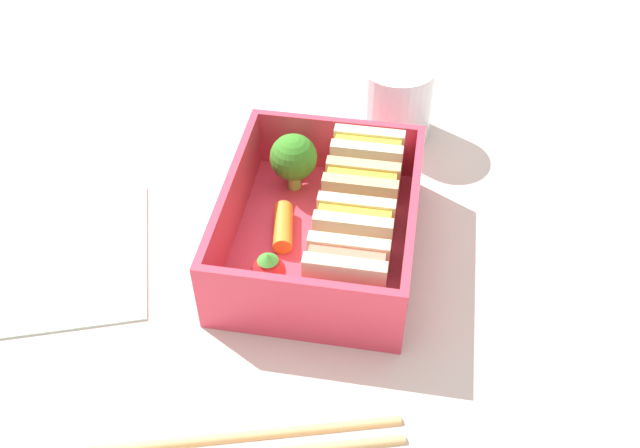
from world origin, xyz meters
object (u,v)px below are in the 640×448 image
at_px(strawberry_far_left, 269,271).
at_px(drinking_glass, 396,100).
at_px(broccoli_floret, 293,158).
at_px(sandwich_left, 367,165).
at_px(sandwich_center, 354,236).
at_px(carrot_stick_far_left, 283,227).
at_px(sandwich_center_right, 346,278).
at_px(folded_napkin, 80,255).
at_px(chopstick_pair, 229,445).
at_px(sandwich_center_left, 360,199).

height_order(strawberry_far_left, drinking_glass, drinking_glass).
bearing_deg(broccoli_floret, sandwich_left, 94.95).
xyz_separation_m(sandwich_center, carrot_stick_far_left, (-0.02, -0.06, -0.02)).
xyz_separation_m(sandwich_center_right, folded_napkin, (-0.02, -0.21, -0.04)).
xyz_separation_m(chopstick_pair, folded_napkin, (-0.14, -0.15, -0.00)).
distance_m(sandwich_center, chopstick_pair, 0.17).
bearing_deg(sandwich_center_right, chopstick_pair, -25.74).
relative_size(broccoli_floret, carrot_stick_far_left, 1.15).
height_order(broccoli_floret, strawberry_far_left, broccoli_floret).
height_order(sandwich_center_left, sandwich_center, same).
height_order(sandwich_center_left, strawberry_far_left, sandwich_center_left).
bearing_deg(sandwich_center_right, broccoli_floret, -152.99).
bearing_deg(drinking_glass, broccoli_floret, -35.70).
height_order(sandwich_left, sandwich_center_left, same).
bearing_deg(chopstick_pair, broccoli_floret, -179.22).
relative_size(sandwich_center, sandwich_center_right, 1.00).
bearing_deg(strawberry_far_left, carrot_stick_far_left, -179.67).
height_order(sandwich_center, sandwich_center_right, same).
bearing_deg(sandwich_center, sandwich_center_left, 180.00).
xyz_separation_m(sandwich_left, folded_napkin, (0.10, -0.21, -0.04)).
bearing_deg(folded_napkin, broccoli_floret, 121.85).
xyz_separation_m(strawberry_far_left, chopstick_pair, (0.12, 0.00, -0.02)).
height_order(broccoli_floret, folded_napkin, broccoli_floret).
bearing_deg(broccoli_floret, sandwich_center_left, 59.20).
xyz_separation_m(sandwich_center_right, strawberry_far_left, (-0.01, -0.06, -0.01)).
relative_size(sandwich_center_left, folded_napkin, 0.39).
xyz_separation_m(carrot_stick_far_left, folded_napkin, (0.04, -0.15, -0.02)).
distance_m(carrot_stick_far_left, strawberry_far_left, 0.05).
bearing_deg(chopstick_pair, folded_napkin, -131.44).
relative_size(sandwich_center, chopstick_pair, 0.26).
distance_m(sandwich_center_right, strawberry_far_left, 0.06).
relative_size(sandwich_left, folded_napkin, 0.39).
relative_size(broccoli_floret, drinking_glass, 0.71).
xyz_separation_m(sandwich_center_left, sandwich_center_right, (0.08, 0.00, 0.00)).
bearing_deg(sandwich_left, sandwich_center_right, 0.00).
bearing_deg(chopstick_pair, sandwich_left, 166.72).
bearing_deg(folded_napkin, sandwich_center_right, 84.26).
bearing_deg(sandwich_center_left, broccoli_floret, -120.80).
xyz_separation_m(sandwich_center, broccoli_floret, (-0.07, -0.06, 0.00)).
bearing_deg(broccoli_floret, folded_napkin, -58.15).
xyz_separation_m(sandwich_center, folded_napkin, (0.02, -0.21, -0.04)).
xyz_separation_m(sandwich_left, carrot_stick_far_left, (0.06, -0.06, -0.02)).
bearing_deg(sandwich_left, drinking_glass, 171.31).
distance_m(sandwich_center_right, broccoli_floret, 0.13).
bearing_deg(sandwich_center_left, drinking_glass, 173.82).
relative_size(sandwich_left, sandwich_center_left, 1.00).
relative_size(sandwich_center, drinking_glass, 0.79).
height_order(sandwich_center_right, carrot_stick_far_left, sandwich_center_right).
relative_size(sandwich_center, strawberry_far_left, 1.79).
distance_m(carrot_stick_far_left, folded_napkin, 0.16).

